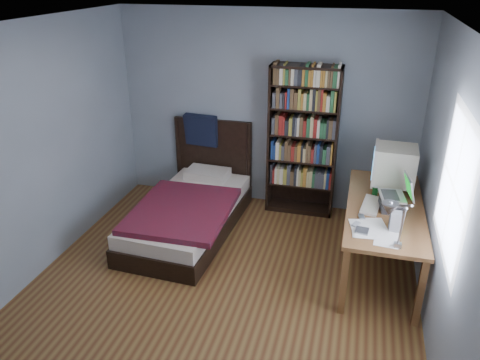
{
  "coord_description": "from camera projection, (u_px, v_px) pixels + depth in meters",
  "views": [
    {
      "loc": [
        1.16,
        -3.55,
        2.92
      ],
      "look_at": [
        0.08,
        0.54,
        0.99
      ],
      "focal_mm": 35.0,
      "sensor_mm": 36.0,
      "label": 1
    }
  ],
  "objects": [
    {
      "name": "phone_silver",
      "position": [
        362.0,
        217.0,
        4.47
      ],
      "size": [
        0.07,
        0.11,
        0.02
      ],
      "primitive_type": "cube",
      "rotation": [
        0.0,
        0.0,
        0.17
      ],
      "color": "#B4B4B9",
      "rests_on": "desk"
    },
    {
      "name": "desk",
      "position": [
        381.0,
        211.0,
        5.25
      ],
      "size": [
        0.75,
        1.76,
        0.73
      ],
      "color": "brown",
      "rests_on": "floor"
    },
    {
      "name": "keyboard",
      "position": [
        371.0,
        205.0,
        4.68
      ],
      "size": [
        0.22,
        0.44,
        0.04
      ],
      "primitive_type": "cube",
      "rotation": [
        0.0,
        0.07,
        -0.14
      ],
      "color": "#B9AD9A",
      "rests_on": "desk"
    },
    {
      "name": "laptop",
      "position": [
        393.0,
        200.0,
        4.59
      ],
      "size": [
        0.34,
        0.34,
        0.37
      ],
      "color": "#2D2D30",
      "rests_on": "desk"
    },
    {
      "name": "bookshelf",
      "position": [
        303.0,
        142.0,
        5.79
      ],
      "size": [
        0.85,
        0.3,
        1.89
      ],
      "color": "black",
      "rests_on": "floor"
    },
    {
      "name": "soda_can",
      "position": [
        375.0,
        192.0,
        4.88
      ],
      "size": [
        0.06,
        0.06,
        0.11
      ],
      "primitive_type": "cylinder",
      "color": "#063216",
      "rests_on": "desk"
    },
    {
      "name": "bed",
      "position": [
        191.0,
        209.0,
        5.65
      ],
      "size": [
        1.12,
        2.1,
        1.16
      ],
      "color": "black",
      "rests_on": "floor"
    },
    {
      "name": "room",
      "position": [
        219.0,
        177.0,
        4.07
      ],
      "size": [
        4.2,
        4.24,
        2.5
      ],
      "color": "#562F19",
      "rests_on": "ground"
    },
    {
      "name": "external_drive",
      "position": [
        362.0,
        231.0,
        4.23
      ],
      "size": [
        0.13,
        0.13,
        0.02
      ],
      "primitive_type": "cube",
      "rotation": [
        0.0,
        0.0,
        -0.12
      ],
      "color": "gray",
      "rests_on": "desk"
    },
    {
      "name": "crt_monitor",
      "position": [
        393.0,
        166.0,
        4.93
      ],
      "size": [
        0.45,
        0.42,
        0.5
      ],
      "color": "#BCB69C",
      "rests_on": "desk"
    },
    {
      "name": "speaker",
      "position": [
        396.0,
        221.0,
        4.23
      ],
      "size": [
        0.1,
        0.1,
        0.19
      ],
      "primitive_type": "cube",
      "rotation": [
        0.0,
        0.0,
        -0.05
      ],
      "color": "gray",
      "rests_on": "desk"
    },
    {
      "name": "mouse",
      "position": [
        383.0,
        194.0,
        4.9
      ],
      "size": [
        0.06,
        0.1,
        0.04
      ],
      "primitive_type": "ellipsoid",
      "color": "silver",
      "rests_on": "desk"
    },
    {
      "name": "phone_grey",
      "position": [
        356.0,
        224.0,
        4.34
      ],
      "size": [
        0.09,
        0.11,
        0.02
      ],
      "primitive_type": "cube",
      "rotation": [
        0.0,
        0.0,
        -0.42
      ],
      "color": "gray",
      "rests_on": "desk"
    },
    {
      "name": "desk_lamp",
      "position": [
        392.0,
        213.0,
        3.49
      ],
      "size": [
        0.24,
        0.54,
        0.64
      ],
      "color": "#99999E",
      "rests_on": "desk"
    }
  ]
}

